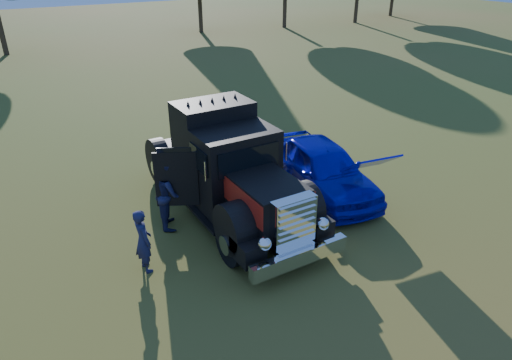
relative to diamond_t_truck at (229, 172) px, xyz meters
The scene contains 5 objects.
ground 2.61m from the diamond_t_truck, 76.42° to the right, with size 120.00×120.00×0.00m, color #39591A.
diamond_t_truck is the anchor object (origin of this frame).
hotrod_coupe 3.06m from the diamond_t_truck, ahead, with size 2.57×4.89×1.89m.
spectator_near 3.17m from the diamond_t_truck, 156.13° to the right, with size 0.57×0.38×1.57m, color #20344C.
spectator_far 1.69m from the diamond_t_truck, behind, with size 0.93×0.72×1.91m, color #1A293E.
Camera 1 is at (-5.58, -7.72, 6.66)m, focal length 32.00 mm.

